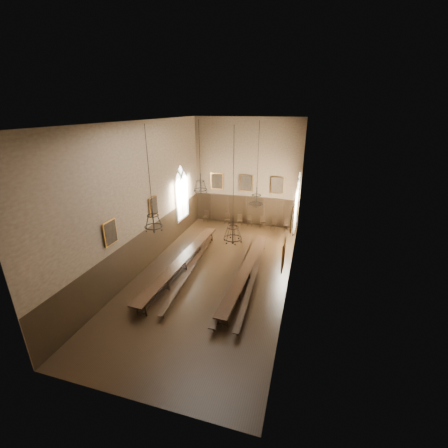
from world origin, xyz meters
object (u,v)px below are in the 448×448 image
at_px(table_right, 246,273).
at_px(chandelier_front_right, 233,232).
at_px(bench_left_inner, 192,269).
at_px(chair_0, 206,218).
at_px(chair_5, 262,224).
at_px(chair_6, 273,226).
at_px(chair_2, 227,221).
at_px(table_left, 183,264).
at_px(chair_4, 249,223).
at_px(bench_left_outer, 178,263).
at_px(chandelier_back_left, 201,185).
at_px(chandelier_back_right, 256,199).
at_px(chair_7, 286,227).
at_px(chair_3, 240,222).
at_px(bench_right_inner, 236,273).
at_px(bench_right_outer, 253,277).
at_px(chandelier_front_left, 153,221).

bearing_deg(table_right, chandelier_front_right, -93.62).
distance_m(bench_left_inner, chair_0, 9.09).
relative_size(chair_5, chair_6, 1.10).
bearing_deg(bench_left_inner, chair_2, 91.08).
relative_size(chair_2, chandelier_front_right, 0.18).
height_order(table_left, chair_4, chair_4).
bearing_deg(chandelier_front_right, bench_left_outer, 147.59).
relative_size(bench_left_inner, chandelier_back_left, 2.12).
relative_size(bench_left_inner, chandelier_back_right, 1.92).
xyz_separation_m(table_right, chair_2, (-3.58, 8.50, -0.10)).
bearing_deg(chair_7, table_left, -129.46).
xyz_separation_m(bench_left_outer, chair_0, (-1.06, 8.45, 0.01)).
xyz_separation_m(chair_3, chair_5, (2.02, -0.06, 0.02)).
relative_size(bench_right_inner, chandelier_back_left, 2.30).
xyz_separation_m(chair_2, chair_3, (1.14, 0.07, -0.01)).
xyz_separation_m(bench_right_inner, chair_0, (-4.98, 8.58, -0.01)).
bearing_deg(chair_2, table_right, -70.60).
relative_size(chair_4, chair_6, 1.02).
relative_size(table_left, bench_right_inner, 0.99).
relative_size(chair_0, chair_6, 1.09).
distance_m(table_left, chandelier_back_right, 6.20).
bearing_deg(bench_right_outer, chandelier_back_left, 146.08).
relative_size(chair_4, chair_5, 0.93).
bearing_deg(chandelier_front_right, chair_7, 81.37).
height_order(chandelier_back_right, chandelier_front_right, same).
bearing_deg(chair_5, bench_left_outer, -121.56).
xyz_separation_m(table_left, table_right, (4.10, 0.06, -0.03)).
xyz_separation_m(chair_2, chair_5, (3.16, 0.01, 0.01)).
bearing_deg(chandelier_front_right, chandelier_back_right, 87.05).
xyz_separation_m(table_left, chair_0, (-1.50, 8.66, -0.11)).
distance_m(chair_5, chandelier_front_right, 11.79).
bearing_deg(table_left, chair_5, 66.82).
bearing_deg(chandelier_front_left, chandelier_back_left, 84.49).
bearing_deg(chair_4, bench_left_outer, -124.99).
relative_size(chair_2, chandelier_front_left, 0.18).
bearing_deg(bench_right_outer, chair_0, 124.73).
bearing_deg(chair_2, chair_4, -0.59).
xyz_separation_m(table_left, chair_5, (3.67, 8.57, -0.11)).
height_order(table_right, bench_right_outer, table_right).
xyz_separation_m(chair_0, chandelier_back_right, (5.67, -6.51, 4.16)).
height_order(chandelier_front_left, chandelier_front_right, same).
height_order(bench_right_outer, chair_5, chair_5).
xyz_separation_m(chair_6, chandelier_back_left, (-4.30, -5.79, 4.61)).
height_order(bench_left_inner, chair_3, chair_3).
bearing_deg(bench_left_outer, chair_0, 97.12).
relative_size(chair_6, chair_7, 0.99).
height_order(bench_right_outer, chair_6, chair_6).
distance_m(table_left, chair_3, 8.79).
height_order(chair_6, chandelier_back_left, chandelier_back_left).
bearing_deg(chair_3, chair_2, 170.08).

